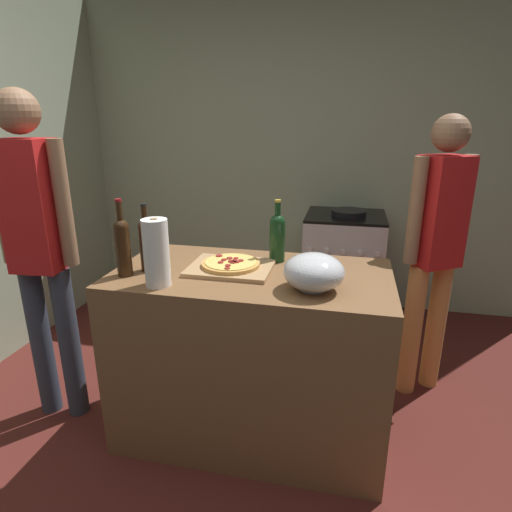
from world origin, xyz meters
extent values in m
cube|color=#511E19|center=(0.00, 1.20, -0.01)|extent=(4.17, 3.01, 0.02)
cube|color=#99A889|center=(0.00, 2.46, 1.30)|extent=(4.17, 0.10, 2.60)
cube|color=brown|center=(0.06, 0.63, 0.45)|extent=(1.33, 0.70, 0.90)
cube|color=tan|center=(-0.05, 0.65, 0.91)|extent=(0.40, 0.32, 0.02)
cylinder|color=tan|center=(-0.05, 0.65, 0.93)|extent=(0.29, 0.29, 0.02)
cylinder|color=#EAC660|center=(-0.05, 0.65, 0.94)|extent=(0.25, 0.25, 0.00)
cylinder|color=maroon|center=(-0.03, 0.66, 0.95)|extent=(0.02, 0.02, 0.01)
cylinder|color=maroon|center=(0.00, 0.66, 0.95)|extent=(0.03, 0.03, 0.01)
cylinder|color=maroon|center=(-0.02, 0.64, 0.95)|extent=(0.03, 0.03, 0.01)
cylinder|color=maroon|center=(-0.13, 0.71, 0.95)|extent=(0.03, 0.03, 0.01)
cylinder|color=maroon|center=(-0.03, 0.63, 0.95)|extent=(0.03, 0.03, 0.01)
cylinder|color=maroon|center=(-0.06, 0.68, 0.95)|extent=(0.03, 0.03, 0.01)
cylinder|color=maroon|center=(-0.03, 0.69, 0.95)|extent=(0.02, 0.02, 0.01)
cylinder|color=maroon|center=(-0.04, 0.64, 0.95)|extent=(0.03, 0.03, 0.01)
cylinder|color=maroon|center=(-0.03, 0.54, 0.95)|extent=(0.03, 0.03, 0.01)
cylinder|color=maroon|center=(-0.08, 0.66, 0.95)|extent=(0.03, 0.03, 0.01)
cylinder|color=maroon|center=(-0.04, 0.58, 0.95)|extent=(0.03, 0.03, 0.01)
cylinder|color=maroon|center=(-0.09, 0.61, 0.95)|extent=(0.03, 0.03, 0.01)
cylinder|color=#B2B2B7|center=(0.37, 0.48, 0.91)|extent=(0.11, 0.11, 0.01)
ellipsoid|color=silver|center=(0.37, 0.48, 0.98)|extent=(0.26, 0.26, 0.16)
cylinder|color=white|center=(-0.31, 0.38, 1.05)|extent=(0.11, 0.11, 0.30)
cylinder|color=#997551|center=(-0.31, 0.38, 1.05)|extent=(0.03, 0.03, 0.30)
cylinder|color=#143819|center=(0.15, 0.82, 1.01)|extent=(0.08, 0.08, 0.21)
sphere|color=#143819|center=(0.15, 0.82, 1.11)|extent=(0.08, 0.08, 0.08)
cylinder|color=#143819|center=(0.15, 0.82, 1.17)|extent=(0.03, 0.03, 0.08)
cylinder|color=gold|center=(0.15, 0.82, 1.22)|extent=(0.03, 0.03, 0.01)
cylinder|color=#331E0F|center=(-0.51, 0.46, 1.02)|extent=(0.07, 0.07, 0.23)
sphere|color=#331E0F|center=(-0.51, 0.46, 1.14)|extent=(0.07, 0.07, 0.07)
cylinder|color=#331E0F|center=(-0.51, 0.46, 1.21)|extent=(0.03, 0.03, 0.10)
cylinder|color=maroon|center=(-0.51, 0.46, 1.26)|extent=(0.03, 0.03, 0.01)
cylinder|color=#331E0F|center=(-0.43, 0.55, 1.01)|extent=(0.07, 0.07, 0.22)
sphere|color=#331E0F|center=(-0.43, 0.55, 1.12)|extent=(0.07, 0.07, 0.07)
cylinder|color=#331E0F|center=(-0.43, 0.55, 1.18)|extent=(0.03, 0.03, 0.08)
cylinder|color=black|center=(-0.43, 0.55, 1.22)|extent=(0.03, 0.03, 0.01)
cube|color=#B7B7BC|center=(0.48, 2.06, 0.44)|extent=(0.60, 0.56, 0.87)
cube|color=black|center=(0.48, 2.06, 0.88)|extent=(0.60, 0.56, 0.02)
cylinder|color=silver|center=(0.24, 1.76, 0.68)|extent=(0.04, 0.02, 0.04)
cylinder|color=silver|center=(0.36, 1.76, 0.68)|extent=(0.04, 0.02, 0.04)
cylinder|color=silver|center=(0.48, 1.76, 0.68)|extent=(0.04, 0.02, 0.04)
cylinder|color=silver|center=(0.60, 1.76, 0.68)|extent=(0.04, 0.02, 0.04)
cylinder|color=silver|center=(0.72, 1.76, 0.68)|extent=(0.04, 0.02, 0.04)
cylinder|color=black|center=(0.50, 2.04, 0.91)|extent=(0.26, 0.26, 0.04)
cylinder|color=#383D4C|center=(-1.11, 0.53, 0.43)|extent=(0.11, 0.11, 0.87)
cylinder|color=#383D4C|center=(-0.94, 0.54, 0.43)|extent=(0.11, 0.11, 0.87)
cube|color=red|center=(-1.02, 0.54, 1.19)|extent=(0.26, 0.22, 0.65)
cylinder|color=#936B4C|center=(-1.19, 0.52, 1.21)|extent=(0.08, 0.08, 0.62)
cylinder|color=#936B4C|center=(-0.86, 0.55, 1.21)|extent=(0.08, 0.08, 0.62)
sphere|color=#936B4C|center=(-1.02, 0.54, 1.64)|extent=(0.21, 0.21, 0.21)
cylinder|color=#D88C4C|center=(1.06, 1.26, 0.41)|extent=(0.11, 0.11, 0.81)
cylinder|color=#D88C4C|center=(0.92, 1.17, 0.41)|extent=(0.11, 0.11, 0.81)
cube|color=red|center=(0.99, 1.21, 1.12)|extent=(0.31, 0.30, 0.61)
cylinder|color=#936B4C|center=(1.13, 1.30, 1.13)|extent=(0.08, 0.08, 0.58)
cylinder|color=#936B4C|center=(0.85, 1.13, 1.13)|extent=(0.08, 0.08, 0.58)
sphere|color=#936B4C|center=(0.99, 1.21, 1.53)|extent=(0.20, 0.20, 0.20)
camera|label=1|loc=(0.50, -1.24, 1.62)|focal=29.82mm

